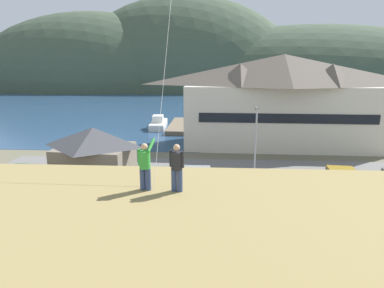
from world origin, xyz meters
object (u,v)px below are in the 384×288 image
at_px(parked_car_corner_spot, 178,204).
at_px(moored_boat_wharfside, 158,124).
at_px(person_kite_flyer, 145,165).
at_px(parked_car_back_row_right, 273,182).
at_px(parking_light_pole, 256,136).
at_px(wharf_dock, 180,126).
at_px(parked_car_front_row_silver, 339,178).
at_px(storage_shed_near_lot, 95,158).
at_px(parked_car_mid_row_center, 87,206).
at_px(parked_car_mid_row_far, 199,178).
at_px(moored_boat_outer_mooring, 198,127).
at_px(harbor_lodge, 282,99).
at_px(parked_car_front_row_end, 24,176).
at_px(parked_car_front_row_red, 27,197).
at_px(parked_car_back_row_left, 379,208).
at_px(parked_car_lone_by_shed, 293,213).
at_px(person_companion, 177,166).

bearing_deg(parked_car_corner_spot, moored_boat_wharfside, 101.48).
xyz_separation_m(moored_boat_wharfside, person_kite_flyer, (6.46, -42.27, 6.13)).
xyz_separation_m(parked_car_back_row_right, parking_light_pole, (-0.88, 5.14, 2.71)).
relative_size(wharf_dock, parked_car_front_row_silver, 2.97).
xyz_separation_m(storage_shed_near_lot, parked_car_mid_row_center, (1.41, -5.93, -1.68)).
height_order(moored_boat_wharfside, person_kite_flyer, person_kite_flyer).
bearing_deg(parked_car_mid_row_far, parking_light_pole, 41.26).
height_order(parked_car_mid_row_far, parked_car_front_row_silver, same).
xyz_separation_m(moored_boat_outer_mooring, parking_light_pole, (6.23, -19.77, 3.05)).
xyz_separation_m(harbor_lodge, moored_boat_wharfside, (-17.47, 11.35, -5.34)).
distance_m(parked_car_corner_spot, parked_car_front_row_end, 14.55).
bearing_deg(parked_car_mid_row_center, wharf_dock, 84.91).
xyz_separation_m(harbor_lodge, moored_boat_outer_mooring, (-10.76, 8.48, -5.34)).
relative_size(parked_car_front_row_red, parked_car_back_row_left, 1.00).
xyz_separation_m(parked_car_back_row_left, parked_car_front_row_silver, (-0.45, 5.87, 0.00)).
bearing_deg(wharf_dock, parked_car_front_row_silver, -59.17).
height_order(parked_car_lone_by_shed, parked_car_front_row_silver, same).
relative_size(moored_boat_outer_mooring, parked_car_mid_row_center, 1.33).
bearing_deg(moored_boat_wharfside, person_kite_flyer, -81.32).
relative_size(storage_shed_near_lot, parked_car_mid_row_center, 1.58).
distance_m(parked_car_lone_by_shed, parked_car_front_row_end, 22.01).
height_order(wharf_dock, parked_car_mid_row_far, parked_car_mid_row_far).
bearing_deg(moored_boat_wharfside, parking_light_pole, -60.24).
height_order(parked_car_front_row_end, parked_car_front_row_silver, same).
distance_m(parked_car_front_row_silver, person_companion, 20.66).
bearing_deg(parked_car_mid_row_center, parked_car_back_row_left, 2.97).
distance_m(moored_boat_wharfside, parked_car_mid_row_center, 33.36).
relative_size(moored_boat_outer_mooring, person_kite_flyer, 3.02).
bearing_deg(person_companion, parked_car_front_row_red, 139.16).
xyz_separation_m(parked_car_corner_spot, parked_car_back_row_left, (13.36, 0.19, 0.00)).
bearing_deg(parked_car_front_row_end, storage_shed_near_lot, 2.09).
xyz_separation_m(parked_car_mid_row_far, parked_car_corner_spot, (-1.17, -5.36, 0.00)).
bearing_deg(moored_boat_wharfside, wharf_dock, 4.96).
height_order(parked_car_corner_spot, parked_car_lone_by_shed, same).
relative_size(parked_car_front_row_red, parked_car_lone_by_shed, 0.98).
bearing_deg(parked_car_mid_row_center, parking_light_pole, 40.77).
bearing_deg(harbor_lodge, storage_shed_near_lot, -138.80).
bearing_deg(parked_car_mid_row_center, parked_car_corner_spot, 7.68).
distance_m(parked_car_back_row_right, person_companion, 16.85).
xyz_separation_m(moored_boat_wharfside, person_companion, (7.61, -42.34, 6.12)).
height_order(harbor_lodge, wharf_dock, harbor_lodge).
relative_size(parked_car_corner_spot, person_companion, 2.44).
height_order(parked_car_back_row_right, parked_car_front_row_end, same).
distance_m(storage_shed_near_lot, wharf_dock, 28.18).
bearing_deg(person_kite_flyer, wharf_dock, 93.94).
xyz_separation_m(storage_shed_near_lot, parked_car_lone_by_shed, (14.99, -6.13, -1.68)).
height_order(storage_shed_near_lot, parking_light_pole, parking_light_pole).
bearing_deg(parked_car_lone_by_shed, parked_car_front_row_silver, 52.60).
height_order(parked_car_front_row_end, parked_car_back_row_left, same).
bearing_deg(parked_car_front_row_silver, moored_boat_wharfside, 126.39).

